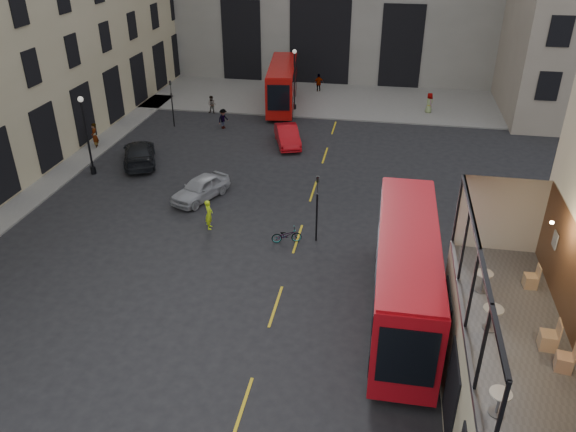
% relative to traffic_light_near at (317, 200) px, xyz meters
% --- Properties ---
extents(ground, '(140.00, 140.00, 0.00)m').
position_rel_traffic_light_near_xyz_m(ground, '(1.00, -12.00, -2.42)').
color(ground, black).
rests_on(ground, ground).
extents(host_frontage, '(3.00, 11.00, 4.50)m').
position_rel_traffic_light_near_xyz_m(host_frontage, '(7.50, -12.00, -0.17)').
color(host_frontage, beige).
rests_on(host_frontage, ground).
extents(cafe_floor, '(3.00, 10.00, 0.10)m').
position_rel_traffic_light_near_xyz_m(cafe_floor, '(7.50, -12.00, 2.12)').
color(cafe_floor, slate).
rests_on(cafe_floor, host_frontage).
extents(pavement_far, '(40.00, 12.00, 0.12)m').
position_rel_traffic_light_near_xyz_m(pavement_far, '(-5.00, 26.00, -2.36)').
color(pavement_far, slate).
rests_on(pavement_far, ground).
extents(traffic_light_near, '(0.16, 0.20, 3.80)m').
position_rel_traffic_light_near_xyz_m(traffic_light_near, '(0.00, 0.00, 0.00)').
color(traffic_light_near, black).
rests_on(traffic_light_near, ground).
extents(traffic_light_far, '(0.16, 0.20, 3.80)m').
position_rel_traffic_light_near_xyz_m(traffic_light_far, '(-14.00, 16.00, 0.00)').
color(traffic_light_far, black).
rests_on(traffic_light_far, ground).
extents(street_lamp_a, '(0.36, 0.36, 5.33)m').
position_rel_traffic_light_near_xyz_m(street_lamp_a, '(-16.00, 6.00, -0.03)').
color(street_lamp_a, black).
rests_on(street_lamp_a, ground).
extents(street_lamp_b, '(0.36, 0.36, 5.33)m').
position_rel_traffic_light_near_xyz_m(street_lamp_b, '(-5.00, 22.00, -0.03)').
color(street_lamp_b, black).
rests_on(street_lamp_b, ground).
extents(bus_near, '(2.54, 10.71, 4.27)m').
position_rel_traffic_light_near_xyz_m(bus_near, '(4.50, -5.77, -0.03)').
color(bus_near, '#B30C15').
rests_on(bus_near, ground).
extents(bus_far, '(3.42, 9.91, 3.87)m').
position_rel_traffic_light_near_xyz_m(bus_far, '(-6.22, 22.75, -0.25)').
color(bus_far, '#A50E0B').
rests_on(bus_far, ground).
extents(car_a, '(3.21, 4.50, 1.42)m').
position_rel_traffic_light_near_xyz_m(car_a, '(-7.66, 3.72, -1.71)').
color(car_a, '#9C9EA4').
rests_on(car_a, ground).
extents(car_b, '(2.87, 4.68, 1.46)m').
position_rel_traffic_light_near_xyz_m(car_b, '(-4.07, 13.59, -1.70)').
color(car_b, '#B80B12').
rests_on(car_b, ground).
extents(car_c, '(3.99, 5.59, 1.50)m').
position_rel_traffic_light_near_xyz_m(car_c, '(-13.62, 8.25, -1.67)').
color(car_c, black).
rests_on(car_c, ground).
extents(bicycle, '(1.71, 1.02, 0.85)m').
position_rel_traffic_light_near_xyz_m(bicycle, '(-1.53, -0.44, -2.00)').
color(bicycle, gray).
rests_on(bicycle, ground).
extents(cyclist, '(0.52, 0.69, 1.72)m').
position_rel_traffic_light_near_xyz_m(cyclist, '(-6.04, 0.28, -1.56)').
color(cyclist, '#D0FD1A').
rests_on(cyclist, ground).
extents(pedestrian_a, '(0.78, 0.61, 1.56)m').
position_rel_traffic_light_near_xyz_m(pedestrian_a, '(-11.90, 19.82, -1.65)').
color(pedestrian_a, gray).
rests_on(pedestrian_a, ground).
extents(pedestrian_b, '(1.01, 1.21, 1.62)m').
position_rel_traffic_light_near_xyz_m(pedestrian_b, '(-9.86, 16.28, -1.61)').
color(pedestrian_b, gray).
rests_on(pedestrian_b, ground).
extents(pedestrian_c, '(1.13, 0.88, 1.79)m').
position_rel_traffic_light_near_xyz_m(pedestrian_c, '(-3.61, 28.00, -1.53)').
color(pedestrian_c, gray).
rests_on(pedestrian_c, ground).
extents(pedestrian_d, '(0.82, 1.02, 1.81)m').
position_rel_traffic_light_near_xyz_m(pedestrian_d, '(6.72, 23.25, -1.52)').
color(pedestrian_d, gray).
rests_on(pedestrian_d, ground).
extents(pedestrian_e, '(0.67, 0.82, 1.95)m').
position_rel_traffic_light_near_xyz_m(pedestrian_e, '(-18.00, 10.32, -1.45)').
color(pedestrian_e, gray).
rests_on(pedestrian_e, ground).
extents(cafe_table_near, '(0.55, 0.55, 0.69)m').
position_rel_traffic_light_near_xyz_m(cafe_table_near, '(6.50, -15.05, 2.63)').
color(cafe_table_near, silver).
rests_on(cafe_table_near, cafe_floor).
extents(cafe_table_mid, '(0.60, 0.60, 0.75)m').
position_rel_traffic_light_near_xyz_m(cafe_table_mid, '(6.76, -11.73, 2.67)').
color(cafe_table_mid, beige).
rests_on(cafe_table_mid, cafe_floor).
extents(cafe_table_far, '(0.57, 0.57, 0.71)m').
position_rel_traffic_light_near_xyz_m(cafe_table_far, '(6.74, -9.79, 2.64)').
color(cafe_table_far, beige).
rests_on(cafe_table_far, cafe_floor).
extents(cafe_chair_b, '(0.50, 0.50, 0.88)m').
position_rel_traffic_light_near_xyz_m(cafe_chair_b, '(8.50, -13.14, 2.44)').
color(cafe_chair_b, '#DCA77F').
rests_on(cafe_chair_b, cafe_floor).
extents(cafe_chair_c, '(0.49, 0.49, 0.95)m').
position_rel_traffic_light_near_xyz_m(cafe_chair_c, '(8.26, -12.30, 2.46)').
color(cafe_chair_c, '#DEAF80').
rests_on(cafe_chair_c, cafe_floor).
extents(cafe_chair_d, '(0.44, 0.44, 0.84)m').
position_rel_traffic_light_near_xyz_m(cafe_chair_d, '(8.35, -9.27, 2.43)').
color(cafe_chair_d, '#DBAF7E').
rests_on(cafe_chair_d, cafe_floor).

